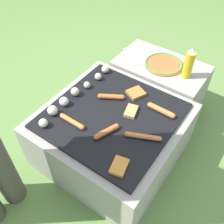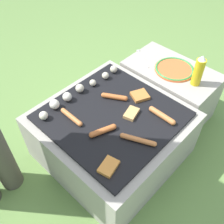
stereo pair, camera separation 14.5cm
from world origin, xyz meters
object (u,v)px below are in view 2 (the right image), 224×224
(sausage_front_center, at_px, (138,140))
(plate_colorful, at_px, (174,69))
(fork_utensil, at_px, (142,57))
(condiment_bottle, at_px, (199,71))

(sausage_front_center, distance_m, plate_colorful, 0.66)
(plate_colorful, bearing_deg, fork_utensil, 98.86)
(plate_colorful, bearing_deg, condiment_bottle, -98.67)
(plate_colorful, height_order, fork_utensil, plate_colorful)
(condiment_bottle, bearing_deg, plate_colorful, 81.33)
(sausage_front_center, xyz_separation_m, condiment_bottle, (0.60, 0.03, 0.09))
(condiment_bottle, relative_size, fork_utensil, 1.09)
(sausage_front_center, xyz_separation_m, fork_utensil, (0.59, 0.44, -0.01))
(plate_colorful, distance_m, condiment_bottle, 0.20)
(plate_colorful, relative_size, fork_utensil, 1.37)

